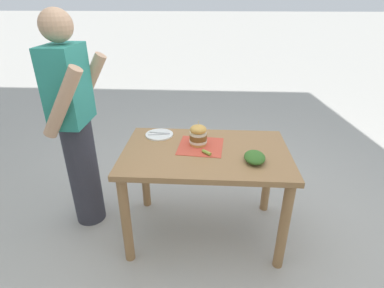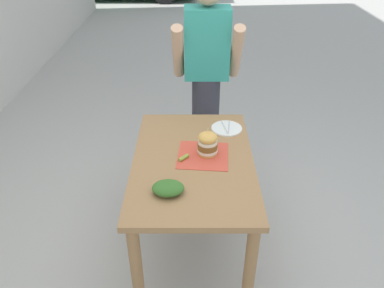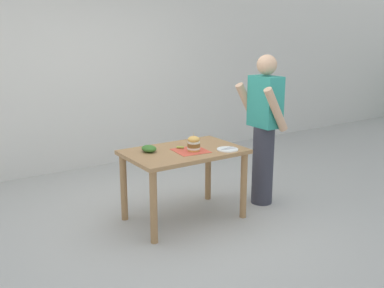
{
  "view_description": "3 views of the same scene",
  "coord_description": "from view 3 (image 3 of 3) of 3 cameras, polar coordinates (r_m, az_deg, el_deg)",
  "views": [
    {
      "loc": [
        -1.91,
        -0.02,
        1.75
      ],
      "look_at": [
        0.0,
        0.1,
        0.8
      ],
      "focal_mm": 28.0,
      "sensor_mm": 36.0,
      "label": 1
    },
    {
      "loc": [
        -0.01,
        -1.94,
        2.11
      ],
      "look_at": [
        0.0,
        0.1,
        0.8
      ],
      "focal_mm": 35.0,
      "sensor_mm": 36.0,
      "label": 2
    },
    {
      "loc": [
        3.74,
        -2.38,
        1.95
      ],
      "look_at": [
        0.0,
        0.1,
        0.8
      ],
      "focal_mm": 42.0,
      "sensor_mm": 36.0,
      "label": 3
    }
  ],
  "objects": [
    {
      "name": "sandwich",
      "position": [
        4.53,
        0.22,
        0.06
      ],
      "size": [
        0.13,
        0.13,
        0.19
      ],
      "color": "gold",
      "rests_on": "serving_paper"
    },
    {
      "name": "patio_table",
      "position": [
        4.63,
        -1.03,
        -2.25
      ],
      "size": [
        0.76,
        1.2,
        0.75
      ],
      "color": "#9E7247",
      "rests_on": "ground"
    },
    {
      "name": "side_plate_with_forks",
      "position": [
        4.61,
        4.53,
        -0.68
      ],
      "size": [
        0.22,
        0.22,
        0.02
      ],
      "color": "white",
      "rests_on": "patio_table"
    },
    {
      "name": "serving_paper",
      "position": [
        4.56,
        -0.19,
        -0.85
      ],
      "size": [
        0.35,
        0.35,
        0.0
      ],
      "primitive_type": "cube",
      "rotation": [
        0.0,
        0.0,
        -0.09
      ],
      "color": "#D64C38",
      "rests_on": "patio_table"
    },
    {
      "name": "ground_plane",
      "position": [
        4.84,
        -1.0,
        -9.38
      ],
      "size": [
        80.0,
        80.0,
        0.0
      ],
      "primitive_type": "plane",
      "color": "#ADAAA3"
    },
    {
      "name": "pickle_spear",
      "position": [
        4.64,
        -1.5,
        -0.44
      ],
      "size": [
        0.07,
        0.07,
        0.02
      ],
      "primitive_type": "cylinder",
      "rotation": [
        0.0,
        1.57,
        0.81
      ],
      "color": "#8EA83D",
      "rests_on": "serving_paper"
    },
    {
      "name": "side_salad",
      "position": [
        4.54,
        -5.48,
        -0.58
      ],
      "size": [
        0.18,
        0.14,
        0.07
      ],
      "primitive_type": "ellipsoid",
      "color": "#386B28",
      "rests_on": "patio_table"
    },
    {
      "name": "diner_across_table",
      "position": [
        5.06,
        9.13,
        2.03
      ],
      "size": [
        0.55,
        0.35,
        1.69
      ],
      "color": "#33333D",
      "rests_on": "ground"
    }
  ]
}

